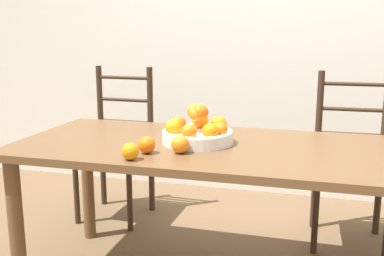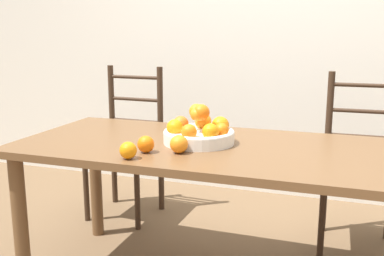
% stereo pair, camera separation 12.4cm
% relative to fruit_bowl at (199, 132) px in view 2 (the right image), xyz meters
% --- Properties ---
extents(wall_back, '(8.00, 0.06, 2.60)m').
position_rel_fruit_bowl_xyz_m(wall_back, '(0.11, 1.44, 0.52)').
color(wall_back, silver).
rests_on(wall_back, ground_plane).
extents(dining_table, '(1.92, 0.84, 0.72)m').
position_rel_fruit_bowl_xyz_m(dining_table, '(0.11, -0.01, -0.14)').
color(dining_table, brown).
rests_on(dining_table, ground_plane).
extents(fruit_bowl, '(0.33, 0.33, 0.19)m').
position_rel_fruit_bowl_xyz_m(fruit_bowl, '(0.00, 0.00, 0.00)').
color(fruit_bowl, white).
rests_on(fruit_bowl, dining_table).
extents(orange_loose_0, '(0.07, 0.07, 0.07)m').
position_rel_fruit_bowl_xyz_m(orange_loose_0, '(-0.16, -0.24, -0.02)').
color(orange_loose_0, orange).
rests_on(orange_loose_0, dining_table).
extents(orange_loose_1, '(0.08, 0.08, 0.08)m').
position_rel_fruit_bowl_xyz_m(orange_loose_1, '(-0.03, -0.20, -0.01)').
color(orange_loose_1, orange).
rests_on(orange_loose_1, dining_table).
extents(orange_loose_2, '(0.07, 0.07, 0.07)m').
position_rel_fruit_bowl_xyz_m(orange_loose_2, '(-0.19, -0.35, -0.02)').
color(orange_loose_2, orange).
rests_on(orange_loose_2, dining_table).
extents(chair_left, '(0.43, 0.41, 1.01)m').
position_rel_fruit_bowl_xyz_m(chair_left, '(-0.75, 0.70, -0.30)').
color(chair_left, '#382619').
rests_on(chair_left, ground_plane).
extents(chair_right, '(0.43, 0.41, 1.01)m').
position_rel_fruit_bowl_xyz_m(chair_right, '(0.75, 0.70, -0.30)').
color(chair_right, '#382619').
rests_on(chair_right, ground_plane).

